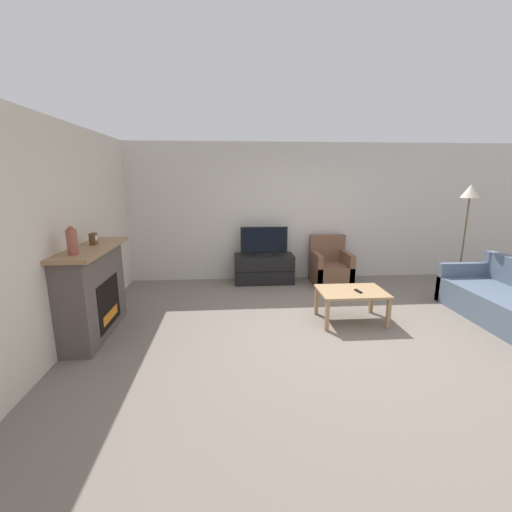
# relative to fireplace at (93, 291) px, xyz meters

# --- Properties ---
(ground_plane) EXTENTS (24.00, 24.00, 0.00)m
(ground_plane) POSITION_rel_fireplace_xyz_m (3.09, -0.13, -0.60)
(ground_plane) COLOR slate
(wall_back) EXTENTS (12.00, 0.06, 2.70)m
(wall_back) POSITION_rel_fireplace_xyz_m (3.09, 2.44, 0.75)
(wall_back) COLOR beige
(wall_back) RESTS_ON ground
(wall_left) EXTENTS (0.06, 12.00, 2.70)m
(wall_left) POSITION_rel_fireplace_xyz_m (-0.22, -0.13, 0.75)
(wall_left) COLOR beige
(wall_left) RESTS_ON ground
(fireplace) EXTENTS (0.50, 1.49, 1.18)m
(fireplace) POSITION_rel_fireplace_xyz_m (0.00, 0.00, 0.00)
(fireplace) COLOR #564C47
(fireplace) RESTS_ON ground
(mantel_vase_left) EXTENTS (0.11, 0.11, 0.33)m
(mantel_vase_left) POSITION_rel_fireplace_xyz_m (0.02, -0.45, 0.73)
(mantel_vase_left) COLOR #994C3D
(mantel_vase_left) RESTS_ON fireplace
(mantel_clock) EXTENTS (0.08, 0.11, 0.15)m
(mantel_clock) POSITION_rel_fireplace_xyz_m (0.02, 0.15, 0.66)
(mantel_clock) COLOR brown
(mantel_clock) RESTS_ON fireplace
(tv_stand) EXTENTS (1.15, 0.51, 0.56)m
(tv_stand) POSITION_rel_fireplace_xyz_m (2.44, 2.12, -0.32)
(tv_stand) COLOR black
(tv_stand) RESTS_ON ground
(tv) EXTENTS (0.91, 0.18, 0.55)m
(tv) POSITION_rel_fireplace_xyz_m (2.44, 2.12, 0.22)
(tv) COLOR black
(tv) RESTS_ON tv_stand
(armchair) EXTENTS (0.70, 0.76, 0.92)m
(armchair) POSITION_rel_fireplace_xyz_m (3.71, 1.95, -0.30)
(armchair) COLOR brown
(armchair) RESTS_ON ground
(coffee_table) EXTENTS (0.93, 0.66, 0.46)m
(coffee_table) POSITION_rel_fireplace_xyz_m (3.50, 0.15, -0.19)
(coffee_table) COLOR #A37F56
(coffee_table) RESTS_ON ground
(remote) EXTENTS (0.07, 0.16, 0.02)m
(remote) POSITION_rel_fireplace_xyz_m (3.57, 0.09, -0.13)
(remote) COLOR black
(remote) RESTS_ON coffee_table
(floor_lamp) EXTENTS (0.30, 0.30, 1.92)m
(floor_lamp) POSITION_rel_fireplace_xyz_m (5.80, 1.15, 1.04)
(floor_lamp) COLOR black
(floor_lamp) RESTS_ON ground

